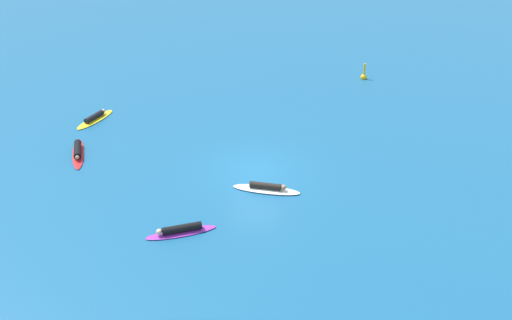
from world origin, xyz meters
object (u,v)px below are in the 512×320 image
surfer_on_white_board (267,188)px  surfer_on_purple_board (181,230)px  surfer_on_yellow_board (95,118)px  surfer_on_red_board (78,151)px  marker_buoy (364,76)px

surfer_on_white_board → surfer_on_purple_board: size_ratio=1.09×
surfer_on_yellow_board → surfer_on_red_board: surfer_on_red_board is taller
surfer_on_red_board → marker_buoy: marker_buoy is taller
surfer_on_white_board → surfer_on_purple_board: surfer_on_white_board is taller
surfer_on_purple_board → surfer_on_yellow_board: bearing=-76.8°
surfer_on_yellow_board → surfer_on_red_board: (0.32, -3.95, 0.04)m
surfer_on_yellow_board → surfer_on_purple_board: bearing=-124.2°
surfer_on_red_board → surfer_on_purple_board: bearing=27.3°
surfer_on_red_board → marker_buoy: (15.38, 10.91, 0.02)m
surfer_on_white_board → marker_buoy: marker_buoy is taller
surfer_on_red_board → surfer_on_purple_board: size_ratio=1.15×
surfer_on_red_board → surfer_on_white_board: 9.82m
marker_buoy → surfer_on_white_board: bearing=-113.4°
surfer_on_red_board → marker_buoy: bearing=108.3°
surfer_on_yellow_board → surfer_on_white_board: 11.90m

